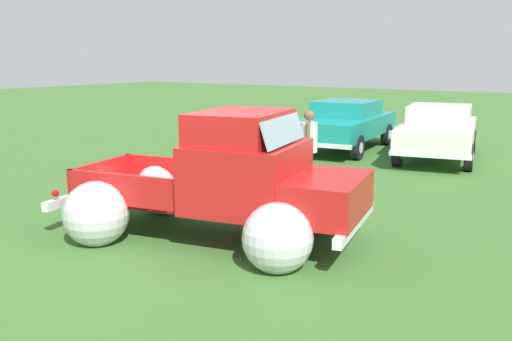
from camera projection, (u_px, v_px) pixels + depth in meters
The scene contains 5 objects.
ground_plane at pixel (209, 236), 8.54m from camera, with size 80.00×80.00×0.00m, color #3D6B2D.
vintage_pickup_truck at pixel (231, 190), 8.25m from camera, with size 4.90×3.45×1.96m.
show_car_0 at pixel (345, 123), 16.41m from camera, with size 2.39×4.72×1.43m.
show_car_1 at pixel (438, 130), 14.81m from camera, with size 2.67×4.53×1.43m.
spectator_0 at pixel (309, 145), 11.27m from camera, with size 0.45×0.52×1.64m.
Camera 1 is at (5.15, -6.39, 2.67)m, focal length 39.35 mm.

